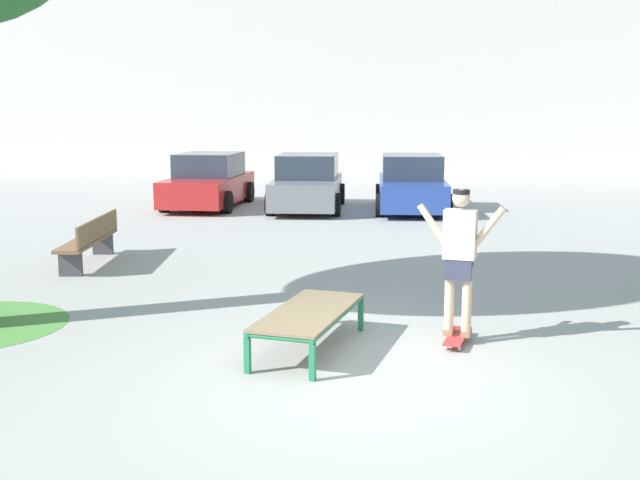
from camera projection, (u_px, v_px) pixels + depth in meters
ground_plane at (357, 381)px, 7.51m from camera, size 120.00×120.00×0.00m
building_facade at (424, 34)px, 32.77m from camera, size 39.51×4.00×11.92m
skate_box at (309, 314)px, 8.43m from camera, size 1.18×2.02×0.46m
skateboard at (457, 337)px, 8.74m from camera, size 0.39×0.82×0.09m
skater at (460, 252)px, 8.57m from camera, size 0.99×0.36×1.69m
car_red at (209, 182)px, 21.23m from camera, size 2.08×4.28×1.50m
car_grey at (308, 184)px, 20.65m from camera, size 1.95×4.22×1.50m
car_blue at (411, 185)px, 20.43m from camera, size 1.95×4.21×1.50m
park_bench at (90, 239)px, 13.19m from camera, size 0.66×2.43×0.83m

